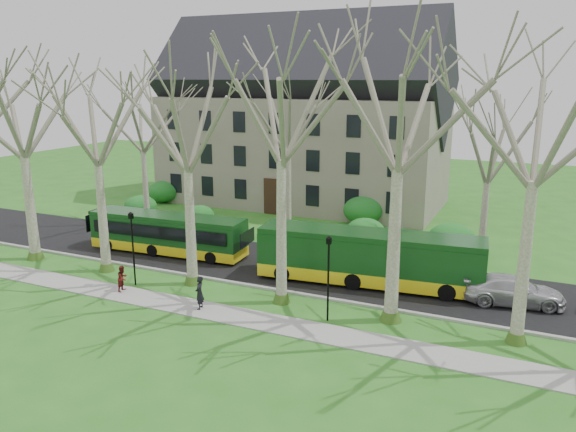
# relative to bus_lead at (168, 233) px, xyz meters

# --- Properties ---
(ground) EXTENTS (120.00, 120.00, 0.00)m
(ground) POSITION_rel_bus_lead_xyz_m (7.82, -4.74, -1.45)
(ground) COLOR #2B6B1E
(ground) RESTS_ON ground
(sidewalk) EXTENTS (70.00, 2.00, 0.06)m
(sidewalk) POSITION_rel_bus_lead_xyz_m (7.82, -7.24, -1.42)
(sidewalk) COLOR gray
(sidewalk) RESTS_ON ground
(road) EXTENTS (80.00, 8.00, 0.06)m
(road) POSITION_rel_bus_lead_xyz_m (7.82, 0.76, -1.42)
(road) COLOR black
(road) RESTS_ON ground
(curb) EXTENTS (80.00, 0.25, 0.14)m
(curb) POSITION_rel_bus_lead_xyz_m (7.82, -3.24, -1.38)
(curb) COLOR #A5A39E
(curb) RESTS_ON ground
(building) EXTENTS (26.50, 12.20, 16.00)m
(building) POSITION_rel_bus_lead_xyz_m (1.82, 19.26, 6.62)
(building) COLOR gray
(building) RESTS_ON ground
(tree_row_verge) EXTENTS (49.00, 7.00, 14.00)m
(tree_row_verge) POSITION_rel_bus_lead_xyz_m (7.82, -4.44, 5.55)
(tree_row_verge) COLOR gray
(tree_row_verge) RESTS_ON ground
(tree_row_far) EXTENTS (33.00, 7.00, 12.00)m
(tree_row_far) POSITION_rel_bus_lead_xyz_m (6.48, 6.26, 4.55)
(tree_row_far) COLOR gray
(tree_row_far) RESTS_ON ground
(lamp_row) EXTENTS (36.22, 0.22, 4.30)m
(lamp_row) POSITION_rel_bus_lead_xyz_m (7.82, -5.74, 1.12)
(lamp_row) COLOR black
(lamp_row) RESTS_ON ground
(hedges) EXTENTS (30.60, 8.60, 2.00)m
(hedges) POSITION_rel_bus_lead_xyz_m (3.15, 9.26, -0.45)
(hedges) COLOR #1A5D21
(hedges) RESTS_ON ground
(bus_lead) EXTENTS (11.24, 2.95, 2.78)m
(bus_lead) POSITION_rel_bus_lead_xyz_m (0.00, 0.00, 0.00)
(bus_lead) COLOR #124117
(bus_lead) RESTS_ON road
(bus_follow) EXTENTS (13.11, 3.96, 3.23)m
(bus_follow) POSITION_rel_bus_lead_xyz_m (14.22, -0.05, 0.22)
(bus_follow) COLOR #124117
(bus_follow) RESTS_ON road
(sedan) EXTENTS (5.53, 3.07, 1.52)m
(sedan) POSITION_rel_bus_lead_xyz_m (22.09, 0.20, -0.63)
(sedan) COLOR #BCBBC0
(sedan) RESTS_ON road
(pedestrian_a) EXTENTS (0.55, 0.72, 1.77)m
(pedestrian_a) POSITION_rel_bus_lead_xyz_m (7.27, -7.24, -0.50)
(pedestrian_a) COLOR black
(pedestrian_a) RESTS_ON sidewalk
(pedestrian_b) EXTENTS (0.62, 0.76, 1.46)m
(pedestrian_b) POSITION_rel_bus_lead_xyz_m (1.89, -6.87, -0.66)
(pedestrian_b) COLOR #5C1515
(pedestrian_b) RESTS_ON sidewalk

